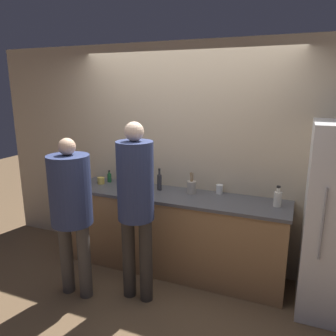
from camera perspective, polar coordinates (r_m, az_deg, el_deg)
ground_plane at (r=3.82m, az=-0.84°, el=-19.51°), size 14.00×14.00×0.00m
wall_back at (r=3.87m, az=2.85°, el=1.93°), size 5.20×0.06×2.60m
counter at (r=3.87m, az=1.20°, el=-11.08°), size 2.51×0.63×0.93m
person_left at (r=3.35m, az=-16.52°, el=-5.70°), size 0.41×0.41×1.64m
person_center at (r=3.15m, az=-5.64°, el=-5.15°), size 0.35×0.35×1.80m
fruit_bowl at (r=3.82m, az=-5.92°, el=-3.16°), size 0.27×0.27×0.14m
utensil_crock at (r=3.70m, az=4.12°, el=-3.33°), size 0.10×0.10×0.25m
bottle_clear at (r=3.48m, az=18.55°, el=-5.05°), size 0.08×0.08×0.21m
bottle_dark at (r=3.81m, az=-1.51°, el=-2.37°), size 0.05×0.05×0.26m
bottle_green at (r=4.21m, az=-10.18°, el=-1.62°), size 0.05×0.05×0.15m
cup_white at (r=3.74m, az=8.95°, el=-3.66°), size 0.07×0.07×0.10m
cup_yellow at (r=4.15m, az=-11.60°, el=-2.16°), size 0.09×0.09×0.08m
potted_plant at (r=4.07m, az=-5.59°, el=-1.04°), size 0.16×0.16×0.23m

